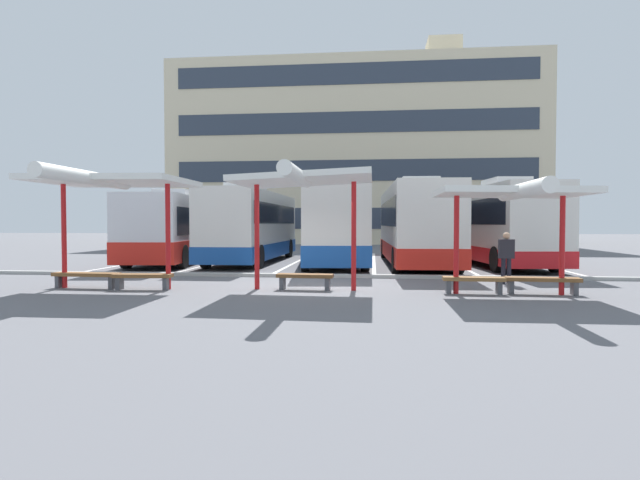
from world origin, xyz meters
name	(u,v)px	position (x,y,z in m)	size (l,w,h in m)	color
ground_plane	(312,285)	(0.00, 0.00, 0.00)	(160.00, 160.00, 0.00)	slate
terminal_building	(355,157)	(0.03, 36.17, 8.56)	(34.67, 12.20, 19.85)	beige
coach_bus_0	(184,229)	(-7.66, 9.56, 1.58)	(3.76, 12.58, 3.47)	silver
coach_bus_1	(253,227)	(-4.00, 9.07, 1.74)	(2.64, 10.50, 3.71)	silver
coach_bus_2	(333,226)	(-0.05, 8.59, 1.77)	(3.74, 11.60, 3.81)	silver
coach_bus_3	(415,226)	(3.74, 8.38, 1.79)	(2.93, 11.93, 3.82)	silver
coach_bus_4	(495,225)	(7.37, 8.51, 1.80)	(3.44, 10.60, 3.80)	silver
lane_stripe_0	(153,260)	(-9.42, 9.73, 0.00)	(0.16, 14.00, 0.01)	white
lane_stripe_1	(224,261)	(-5.65, 9.73, 0.00)	(0.16, 14.00, 0.01)	white
lane_stripe_2	(298,261)	(-1.88, 9.73, 0.00)	(0.16, 14.00, 0.01)	white
lane_stripe_3	(374,262)	(1.88, 9.73, 0.00)	(0.16, 14.00, 0.01)	white
lane_stripe_4	(452,262)	(5.65, 9.73, 0.00)	(0.16, 14.00, 0.01)	white
lane_stripe_5	(533,263)	(9.42, 9.73, 0.00)	(0.16, 14.00, 0.01)	white
waiting_shelter_0	(110,183)	(-5.57, -1.61, 3.03)	(4.16, 5.06, 3.26)	red
bench_0	(86,276)	(-6.47, -1.34, 0.34)	(1.99, 0.51, 0.45)	brown
bench_1	(143,278)	(-4.67, -1.51, 0.33)	(1.67, 0.54, 0.45)	brown
waiting_shelter_1	(303,181)	(-0.08, -1.33, 3.05)	(3.77, 4.95, 3.30)	red
bench_2	(305,278)	(-0.08, -1.04, 0.33)	(1.62, 0.50, 0.45)	brown
waiting_shelter_2	(512,194)	(5.42, -1.66, 2.64)	(3.72, 4.60, 2.86)	red
bench_3	(474,281)	(4.52, -1.39, 0.33)	(1.63, 0.48, 0.45)	brown
bench_4	(542,281)	(6.32, -1.30, 0.34)	(1.92, 0.55, 0.45)	brown
platform_kerb	(320,276)	(0.00, 2.31, 0.06)	(44.00, 0.24, 0.12)	#ADADA8
waiting_passenger_0	(506,254)	(5.98, 1.02, 0.92)	(0.47, 0.24, 1.61)	black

